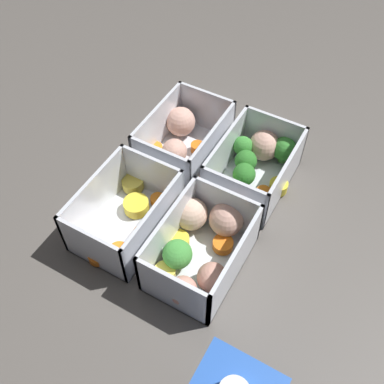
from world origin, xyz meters
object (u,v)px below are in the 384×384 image
(container_far_left, at_px, (255,164))
(container_far_right, at_px, (201,245))
(container_near_left, at_px, (181,141))
(container_near_right, at_px, (127,214))

(container_far_left, relative_size, container_far_right, 0.93)
(container_near_left, relative_size, container_near_right, 0.93)
(container_near_right, distance_m, container_far_right, 0.12)
(container_near_left, bearing_deg, container_near_right, 2.27)
(container_near_left, height_order, container_near_right, same)
(container_near_left, relative_size, container_far_left, 0.97)
(container_far_left, height_order, container_far_right, same)
(container_near_right, height_order, container_far_right, same)
(container_near_left, distance_m, container_far_right, 0.20)
(container_near_right, bearing_deg, container_far_left, 145.74)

